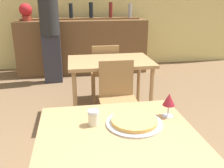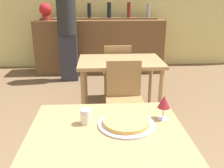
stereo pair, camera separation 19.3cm
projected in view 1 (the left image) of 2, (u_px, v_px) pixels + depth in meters
wall_back at (80, 2)px, 5.35m from camera, size 8.00×0.05×2.80m
dining_table_near at (117, 146)px, 1.48m from camera, size 0.92×0.81×0.78m
dining_table_far at (110, 68)px, 3.13m from camera, size 1.04×0.71×0.77m
bar_counter at (83, 47)px, 5.16m from camera, size 2.60×0.56×1.07m
bar_back_shelf at (81, 16)px, 5.09m from camera, size 2.39×0.24×0.35m
chair_far_side_front at (118, 95)px, 2.70m from camera, size 0.40×0.40×0.87m
chair_far_side_back at (105, 69)px, 3.67m from camera, size 0.40×0.40×0.87m
pizza_tray at (134, 122)px, 1.53m from camera, size 0.35×0.35×0.04m
cheese_shaker at (93, 118)px, 1.51m from camera, size 0.07×0.07×0.10m
person_standing at (50, 28)px, 4.38m from camera, size 0.34×0.34×1.84m
wine_glass at (169, 100)px, 1.60m from camera, size 0.08×0.08×0.16m
potted_plant at (26, 11)px, 4.72m from camera, size 0.24×0.24×0.33m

